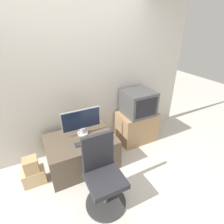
{
  "coord_description": "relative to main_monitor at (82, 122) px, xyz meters",
  "views": [
    {
      "loc": [
        -0.67,
        -1.36,
        2.14
      ],
      "look_at": [
        0.5,
        0.98,
        0.77
      ],
      "focal_mm": 28.0,
      "sensor_mm": 36.0,
      "label": 1
    }
  ],
  "objects": [
    {
      "name": "desk",
      "position": [
        -0.07,
        -0.11,
        -0.49
      ],
      "size": [
        1.06,
        0.76,
        0.52
      ],
      "color": "brown",
      "rests_on": "ground_plane"
    },
    {
      "name": "office_chair",
      "position": [
        -0.03,
        -0.88,
        -0.33
      ],
      "size": [
        0.53,
        0.53,
        0.97
      ],
      "color": "#333333",
      "rests_on": "ground_plane"
    },
    {
      "name": "keyboard",
      "position": [
        -0.04,
        -0.26,
        -0.22
      ],
      "size": [
        0.33,
        0.1,
        0.01
      ],
      "color": "#2D2D2D",
      "rests_on": "desk"
    },
    {
      "name": "ground_plane",
      "position": [
        0.04,
        -0.94,
        -0.75
      ],
      "size": [
        12.0,
        12.0,
        0.0
      ],
      "primitive_type": "plane",
      "color": "beige"
    },
    {
      "name": "cardboard_box_upper",
      "position": [
        -0.83,
        -0.17,
        -0.4
      ],
      "size": [
        0.19,
        0.18,
        0.22
      ],
      "color": "tan",
      "rests_on": "cardboard_box_lower"
    },
    {
      "name": "side_stand",
      "position": [
        1.11,
        0.07,
        -0.45
      ],
      "size": [
        0.72,
        0.49,
        0.6
      ],
      "color": "#A37F56",
      "rests_on": "ground_plane"
    },
    {
      "name": "wall_back",
      "position": [
        0.04,
        0.38,
        0.55
      ],
      "size": [
        4.4,
        0.05,
        2.6
      ],
      "color": "beige",
      "rests_on": "ground_plane"
    },
    {
      "name": "crt_tv",
      "position": [
        1.1,
        0.07,
        0.07
      ],
      "size": [
        0.53,
        0.52,
        0.44
      ],
      "color": "#474747",
      "rests_on": "side_stand"
    },
    {
      "name": "main_monitor",
      "position": [
        0.0,
        0.0,
        0.0
      ],
      "size": [
        0.62,
        0.18,
        0.43
      ],
      "color": "silver",
      "rests_on": "desk"
    },
    {
      "name": "mouse",
      "position": [
        0.18,
        -0.24,
        -0.21
      ],
      "size": [
        0.07,
        0.03,
        0.03
      ],
      "color": "#4C4C51",
      "rests_on": "desk"
    },
    {
      "name": "cardboard_box_lower",
      "position": [
        -0.83,
        -0.17,
        -0.63
      ],
      "size": [
        0.31,
        0.2,
        0.24
      ],
      "color": "#D1B27F",
      "rests_on": "ground_plane"
    }
  ]
}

